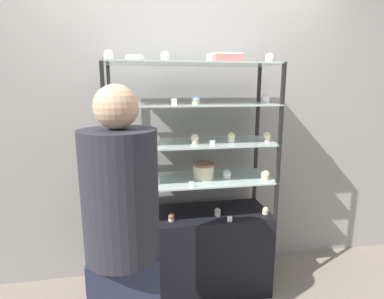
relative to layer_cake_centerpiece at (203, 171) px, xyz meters
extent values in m
plane|color=gray|center=(-0.08, 0.02, -1.00)|extent=(20.00, 20.00, 0.00)
cube|color=gray|center=(-0.08, 0.38, 0.30)|extent=(8.00, 0.05, 2.60)
cube|color=black|center=(-0.08, 0.02, -0.67)|extent=(1.20, 0.44, 0.66)
cube|color=black|center=(-0.67, 0.22, -0.20)|extent=(0.02, 0.02, 0.28)
cube|color=black|center=(0.50, 0.22, -0.20)|extent=(0.02, 0.02, 0.28)
cube|color=black|center=(-0.67, -0.19, -0.20)|extent=(0.02, 0.02, 0.28)
cube|color=black|center=(0.50, -0.19, -0.20)|extent=(0.02, 0.02, 0.28)
cube|color=#B2C6C1|center=(-0.08, 0.02, -0.07)|extent=(1.20, 0.44, 0.01)
cube|color=black|center=(-0.67, 0.22, 0.08)|extent=(0.02, 0.02, 0.28)
cube|color=black|center=(0.50, 0.22, 0.08)|extent=(0.02, 0.02, 0.28)
cube|color=black|center=(-0.67, -0.19, 0.08)|extent=(0.02, 0.02, 0.28)
cube|color=black|center=(0.50, -0.19, 0.08)|extent=(0.02, 0.02, 0.28)
cube|color=#B2C6C1|center=(-0.08, 0.02, 0.21)|extent=(1.20, 0.44, 0.01)
cube|color=black|center=(-0.67, 0.22, 0.36)|extent=(0.02, 0.02, 0.28)
cube|color=black|center=(0.50, 0.22, 0.36)|extent=(0.02, 0.02, 0.28)
cube|color=black|center=(-0.67, -0.19, 0.36)|extent=(0.02, 0.02, 0.28)
cube|color=black|center=(0.50, -0.19, 0.36)|extent=(0.02, 0.02, 0.28)
cube|color=#B2C6C1|center=(-0.08, 0.02, 0.49)|extent=(1.20, 0.44, 0.01)
cube|color=black|center=(-0.67, 0.22, 0.64)|extent=(0.02, 0.02, 0.28)
cube|color=black|center=(0.50, 0.22, 0.64)|extent=(0.02, 0.02, 0.28)
cube|color=black|center=(-0.67, -0.19, 0.64)|extent=(0.02, 0.02, 0.28)
cube|color=black|center=(0.50, -0.19, 0.64)|extent=(0.02, 0.02, 0.28)
cube|color=#B2C6C1|center=(-0.08, 0.02, 0.77)|extent=(1.20, 0.44, 0.01)
cylinder|color=beige|center=(0.00, 0.00, -0.01)|extent=(0.15, 0.15, 0.10)
cylinder|color=#8C5B42|center=(0.00, 0.00, 0.05)|extent=(0.16, 0.16, 0.02)
cube|color=#C66660|center=(0.15, -0.03, 0.81)|extent=(0.19, 0.14, 0.05)
cube|color=white|center=(0.15, -0.03, 0.84)|extent=(0.19, 0.14, 0.01)
cylinder|color=white|center=(-0.63, -0.09, -0.33)|extent=(0.04, 0.04, 0.02)
sphere|color=#F4EAB2|center=(-0.63, -0.09, -0.30)|extent=(0.05, 0.05, 0.05)
cylinder|color=#CCB28C|center=(-0.26, -0.09, -0.33)|extent=(0.04, 0.04, 0.02)
sphere|color=#8C5B42|center=(-0.26, -0.09, -0.30)|extent=(0.05, 0.05, 0.05)
cylinder|color=white|center=(0.10, -0.05, -0.33)|extent=(0.04, 0.04, 0.02)
sphere|color=silver|center=(0.10, -0.05, -0.30)|extent=(0.05, 0.05, 0.05)
cylinder|color=beige|center=(0.47, -0.09, -0.33)|extent=(0.04, 0.04, 0.02)
sphere|color=#F4EAB2|center=(0.47, -0.09, -0.30)|extent=(0.05, 0.05, 0.05)
cube|color=white|center=(0.16, -0.18, -0.32)|extent=(0.04, 0.00, 0.04)
cylinder|color=beige|center=(-0.61, -0.07, -0.05)|extent=(0.06, 0.06, 0.02)
sphere|color=#F4EAB2|center=(-0.61, -0.07, -0.02)|extent=(0.06, 0.06, 0.06)
cylinder|color=beige|center=(-0.36, -0.06, -0.05)|extent=(0.06, 0.06, 0.02)
sphere|color=silver|center=(-0.36, -0.06, -0.02)|extent=(0.06, 0.06, 0.06)
cylinder|color=beige|center=(0.17, -0.03, -0.05)|extent=(0.06, 0.06, 0.02)
sphere|color=white|center=(0.17, -0.03, -0.02)|extent=(0.06, 0.06, 0.06)
cylinder|color=#CCB28C|center=(0.45, -0.10, -0.05)|extent=(0.06, 0.06, 0.02)
sphere|color=#F4EAB2|center=(0.45, -0.10, -0.02)|extent=(0.06, 0.06, 0.06)
cube|color=white|center=(-0.12, -0.18, -0.04)|extent=(0.04, 0.00, 0.04)
cylinder|color=white|center=(-0.62, -0.09, 0.23)|extent=(0.05, 0.05, 0.03)
sphere|color=silver|center=(-0.62, -0.09, 0.26)|extent=(0.06, 0.06, 0.06)
cylinder|color=#CCB28C|center=(-0.35, -0.05, 0.23)|extent=(0.05, 0.05, 0.03)
sphere|color=silver|center=(-0.35, -0.05, 0.26)|extent=(0.06, 0.06, 0.06)
cylinder|color=#CCB28C|center=(-0.08, -0.06, 0.23)|extent=(0.05, 0.05, 0.03)
sphere|color=#F4EAB2|center=(-0.08, -0.06, 0.26)|extent=(0.06, 0.06, 0.06)
cylinder|color=white|center=(0.20, -0.04, 0.23)|extent=(0.05, 0.05, 0.03)
sphere|color=#F4EAB2|center=(0.20, -0.04, 0.26)|extent=(0.06, 0.06, 0.06)
cylinder|color=#CCB28C|center=(0.46, -0.06, 0.23)|extent=(0.05, 0.05, 0.03)
sphere|color=#F4EAB2|center=(0.46, -0.06, 0.26)|extent=(0.06, 0.06, 0.06)
cube|color=white|center=(0.02, -0.18, 0.24)|extent=(0.04, 0.00, 0.04)
cylinder|color=beige|center=(-0.64, -0.02, 0.51)|extent=(0.05, 0.05, 0.02)
sphere|color=silver|center=(-0.64, -0.02, 0.54)|extent=(0.06, 0.06, 0.06)
cylinder|color=#CCB28C|center=(-0.07, -0.07, 0.51)|extent=(0.05, 0.05, 0.02)
sphere|color=silver|center=(-0.07, -0.07, 0.54)|extent=(0.06, 0.06, 0.06)
cylinder|color=white|center=(0.45, -0.04, 0.51)|extent=(0.05, 0.05, 0.02)
sphere|color=silver|center=(0.45, -0.04, 0.54)|extent=(0.06, 0.06, 0.06)
cube|color=white|center=(-0.24, -0.18, 0.52)|extent=(0.04, 0.00, 0.04)
cylinder|color=white|center=(-0.64, -0.06, 0.79)|extent=(0.06, 0.06, 0.02)
sphere|color=silver|center=(-0.64, -0.06, 0.82)|extent=(0.06, 0.06, 0.06)
cylinder|color=white|center=(-0.28, -0.05, 0.79)|extent=(0.06, 0.06, 0.02)
sphere|color=silver|center=(-0.28, -0.05, 0.82)|extent=(0.06, 0.06, 0.06)
cylinder|color=#CCB28C|center=(0.45, -0.06, 0.79)|extent=(0.06, 0.06, 0.02)
sphere|color=white|center=(0.45, -0.06, 0.82)|extent=(0.06, 0.06, 0.06)
cube|color=white|center=(-0.01, -0.18, 0.80)|extent=(0.04, 0.00, 0.04)
torus|color=#EFE5CC|center=(-0.47, -0.01, 0.80)|extent=(0.13, 0.13, 0.04)
cylinder|color=#26262D|center=(-0.57, -0.64, 0.09)|extent=(0.38, 0.38, 0.66)
sphere|color=tan|center=(-0.57, -0.64, 0.52)|extent=(0.21, 0.21, 0.21)
camera|label=1|loc=(-0.47, -2.11, 0.61)|focal=28.00mm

